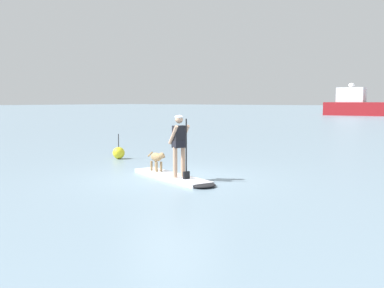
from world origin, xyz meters
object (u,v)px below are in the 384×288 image
paddleboard (175,178)px  dog (157,158)px  person_paddler (179,141)px  moored_boat_far_starboard (354,105)px  marker_buoy (119,153)px

paddleboard → dog: (-0.96, 0.33, 0.45)m
person_paddler → moored_boat_far_starboard: size_ratio=0.19×
paddleboard → person_paddler: size_ratio=2.03×
paddleboard → moored_boat_far_starboard: bearing=101.7°
paddleboard → dog: dog is taller
paddleboard → moored_boat_far_starboard: 59.03m
moored_boat_far_starboard → marker_buoy: (7.51, -55.68, -1.35)m
marker_buoy → moored_boat_far_starboard: bearing=97.7°
dog → moored_boat_far_starboard: moored_boat_far_starboard is taller
paddleboard → person_paddler: bearing=-18.8°
dog → paddleboard: bearing=-18.8°
paddleboard → marker_buoy: size_ratio=3.63×
moored_boat_far_starboard → person_paddler: bearing=-78.1°
paddleboard → marker_buoy: (-4.44, 2.11, 0.18)m
marker_buoy → person_paddler: bearing=-25.1°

